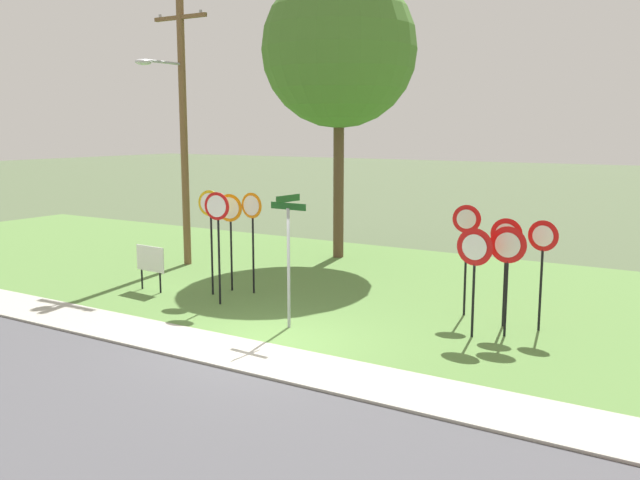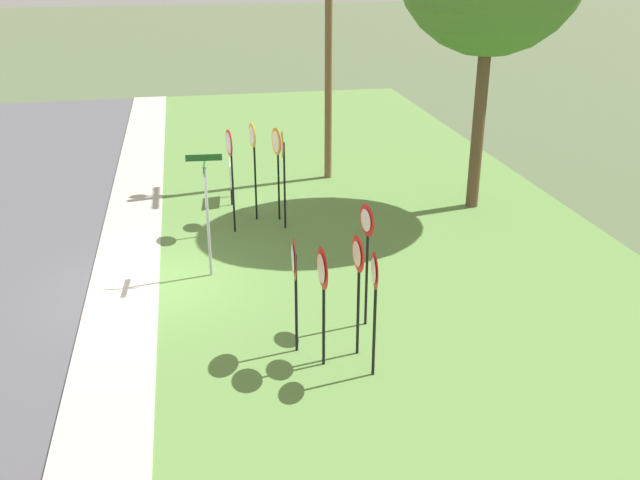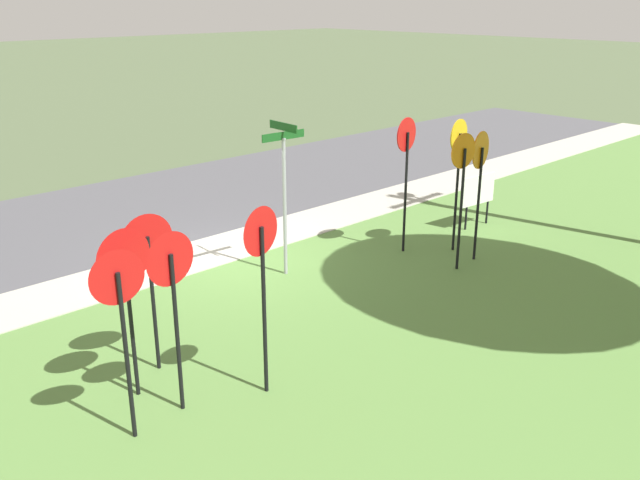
% 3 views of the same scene
% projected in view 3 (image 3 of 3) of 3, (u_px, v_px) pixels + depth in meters
% --- Properties ---
extents(ground_plane, '(160.00, 160.00, 0.00)m').
position_uv_depth(ground_plane, '(237.00, 262.00, 14.17)').
color(ground_plane, '#4C5B3D').
extents(road_asphalt, '(44.00, 6.40, 0.01)m').
position_uv_depth(road_asphalt, '(123.00, 212.00, 17.45)').
color(road_asphalt, '#4C4C51').
rests_on(road_asphalt, ground_plane).
extents(sidewalk_strip, '(44.00, 1.60, 0.06)m').
position_uv_depth(sidewalk_strip, '(215.00, 251.00, 14.71)').
color(sidewalk_strip, '#ADAA9E').
rests_on(sidewalk_strip, ground_plane).
extents(grass_median, '(44.00, 12.00, 0.04)m').
position_uv_depth(grass_median, '(484.00, 369.00, 10.08)').
color(grass_median, '#567F3D').
rests_on(grass_median, ground_plane).
extents(stop_sign_near_left, '(0.68, 0.13, 2.82)m').
position_uv_depth(stop_sign_near_left, '(458.00, 157.00, 14.11)').
color(stop_sign_near_left, black).
rests_on(stop_sign_near_left, grass_median).
extents(stop_sign_near_right, '(0.70, 0.13, 2.86)m').
position_uv_depth(stop_sign_near_right, '(406.00, 156.00, 14.02)').
color(stop_sign_near_right, black).
rests_on(stop_sign_near_right, grass_median).
extents(stop_sign_far_left, '(0.68, 0.11, 2.74)m').
position_uv_depth(stop_sign_far_left, '(462.00, 173.00, 13.10)').
color(stop_sign_far_left, black).
rests_on(stop_sign_far_left, grass_median).
extents(stop_sign_far_center, '(0.74, 0.16, 2.67)m').
position_uv_depth(stop_sign_far_center, '(480.00, 167.00, 13.61)').
color(stop_sign_far_center, black).
rests_on(stop_sign_far_center, grass_median).
extents(yield_sign_near_left, '(0.79, 0.11, 2.39)m').
position_uv_depth(yield_sign_near_left, '(125.00, 273.00, 8.83)').
color(yield_sign_near_left, black).
rests_on(yield_sign_near_left, grass_median).
extents(yield_sign_near_right, '(0.71, 0.11, 2.47)m').
position_uv_depth(yield_sign_near_right, '(171.00, 280.00, 8.49)').
color(yield_sign_near_right, black).
rests_on(yield_sign_near_right, grass_median).
extents(yield_sign_far_left, '(0.80, 0.11, 2.37)m').
position_uv_depth(yield_sign_far_left, '(148.00, 255.00, 9.50)').
color(yield_sign_far_left, black).
rests_on(yield_sign_far_left, grass_median).
extents(yield_sign_far_right, '(0.68, 0.12, 2.46)m').
position_uv_depth(yield_sign_far_right, '(119.00, 301.00, 7.91)').
color(yield_sign_far_right, black).
rests_on(yield_sign_far_right, grass_median).
extents(yield_sign_center, '(0.66, 0.15, 2.66)m').
position_uv_depth(yield_sign_center, '(261.00, 257.00, 8.84)').
color(yield_sign_center, black).
rests_on(yield_sign_center, grass_median).
extents(street_name_post, '(0.96, 0.82, 2.99)m').
position_uv_depth(street_name_post, '(284.00, 186.00, 12.91)').
color(street_name_post, '#9EA0A8').
rests_on(street_name_post, grass_median).
extents(notice_board, '(1.10, 0.13, 1.25)m').
position_uv_depth(notice_board, '(478.00, 193.00, 16.00)').
color(notice_board, black).
rests_on(notice_board, grass_median).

